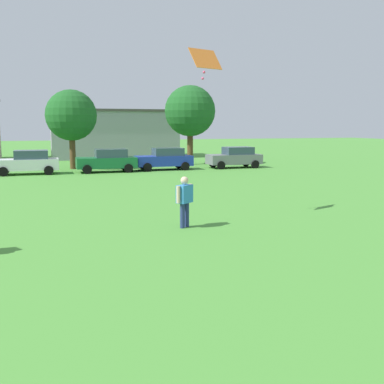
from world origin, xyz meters
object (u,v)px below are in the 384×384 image
kite (205,60)px  parked_car_gray_3 (235,157)px  tree_far_right (190,111)px  parked_car_white_0 (28,162)px  adult_bystander (185,197)px  parked_car_green_1 (108,160)px  tree_right (71,116)px  parked_car_blue_2 (165,159)px

kite → parked_car_gray_3: bearing=63.8°
tree_far_right → parked_car_white_0: bearing=-161.5°
adult_bystander → parked_car_white_0: (-5.56, 19.45, -0.16)m
parked_car_green_1 → tree_far_right: tree_far_right is taller
parked_car_white_0 → tree_far_right: (13.28, 4.43, 3.75)m
parked_car_white_0 → tree_right: size_ratio=0.70×
parked_car_gray_3 → parked_car_white_0: bearing=0.9°
parked_car_blue_2 → tree_far_right: bearing=-129.2°
adult_bystander → tree_right: bearing=58.4°
parked_car_blue_2 → parked_car_gray_3: same height
parked_car_gray_3 → tree_far_right: (-2.47, 4.19, 3.75)m
adult_bystander → parked_car_blue_2: adult_bystander is taller
parked_car_blue_2 → tree_right: 8.02m
kite → tree_right: size_ratio=0.21×
parked_car_green_1 → adult_bystander: bearing=90.1°
parked_car_gray_3 → adult_bystander: bearing=62.6°
adult_bystander → tree_far_right: tree_far_right is taller
adult_bystander → tree_right: tree_right is taller
kite → tree_far_right: bearing=73.8°
parked_car_green_1 → tree_far_right: bearing=-149.7°
parked_car_green_1 → parked_car_blue_2: (4.42, 0.42, 0.00)m
parked_car_blue_2 → tree_right: (-6.69, 2.95, 3.29)m
parked_car_white_0 → parked_car_blue_2: same height
kite → tree_right: (-3.57, 21.18, -1.55)m
adult_bystander → parked_car_blue_2: bearing=40.1°
parked_car_gray_3 → tree_right: 13.29m
tree_right → parked_car_white_0: bearing=-134.7°
parked_car_gray_3 → tree_right: size_ratio=0.70×
tree_right → adult_bystander: bearing=-84.2°
parked_car_gray_3 → parked_car_green_1: bearing=1.9°
kite → parked_car_white_0: bearing=110.8°
adult_bystander → parked_car_blue_2: (4.37, 19.77, -0.16)m
parked_car_white_0 → tree_right: (3.24, 3.27, 3.29)m
kite → parked_car_white_0: kite is taller
kite → parked_car_white_0: (-6.81, 17.91, -4.84)m
adult_bystander → kite: bearing=13.6°
parked_car_green_1 → parked_car_blue_2: same height
parked_car_green_1 → parked_car_white_0: bearing=-1.0°
kite → tree_right: 21.54m
adult_bystander → parked_car_white_0: size_ratio=0.40×
kite → parked_car_blue_2: bearing=80.3°
adult_bystander → parked_car_green_1: (-0.05, 19.35, -0.16)m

